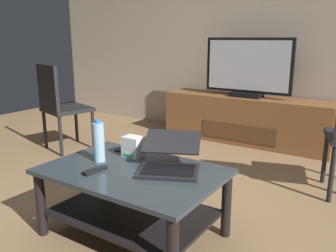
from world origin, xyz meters
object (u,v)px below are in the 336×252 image
(television, at_px, (248,69))
(laptop, at_px, (170,159))
(router_box, at_px, (133,147))
(coffee_table, at_px, (133,190))
(side_chair, at_px, (60,103))
(cell_phone, at_px, (123,148))
(media_cabinet, at_px, (246,119))
(water_bottle_near, at_px, (99,142))
(tv_remote, at_px, (95,170))

(television, relative_size, laptop, 1.92)
(laptop, xyz_separation_m, router_box, (-0.32, 0.05, 0.01))
(coffee_table, bearing_deg, side_chair, 151.95)
(side_chair, bearing_deg, coffee_table, -28.05)
(router_box, bearing_deg, cell_phone, 152.16)
(media_cabinet, height_order, router_box, router_box)
(side_chair, bearing_deg, cell_phone, -24.45)
(television, xyz_separation_m, router_box, (0.03, -2.10, -0.35))
(water_bottle_near, bearing_deg, laptop, 16.62)
(side_chair, bearing_deg, tv_remote, -34.33)
(laptop, bearing_deg, coffee_table, -143.35)
(cell_phone, xyz_separation_m, tv_remote, (0.15, -0.42, 0.01))
(media_cabinet, distance_m, tv_remote, 2.47)
(television, height_order, cell_phone, television)
(tv_remote, bearing_deg, television, 96.05)
(media_cabinet, distance_m, television, 0.59)
(television, relative_size, router_box, 7.42)
(coffee_table, xyz_separation_m, media_cabinet, (-0.18, 2.31, -0.03))
(coffee_table, distance_m, router_box, 0.31)
(water_bottle_near, relative_size, tv_remote, 1.67)
(side_chair, bearing_deg, router_box, -24.80)
(tv_remote, bearing_deg, side_chair, 151.26)
(cell_phone, bearing_deg, water_bottle_near, -97.35)
(water_bottle_near, bearing_deg, router_box, 56.50)
(router_box, bearing_deg, side_chair, 155.20)
(coffee_table, height_order, laptop, laptop)
(router_box, distance_m, tv_remote, 0.34)
(television, height_order, water_bottle_near, television)
(media_cabinet, bearing_deg, tv_remote, -89.54)
(water_bottle_near, height_order, tv_remote, water_bottle_near)
(side_chair, distance_m, laptop, 2.05)
(router_box, xyz_separation_m, tv_remote, (-0.01, -0.34, -0.06))
(tv_remote, bearing_deg, cell_phone, 114.58)
(coffee_table, xyz_separation_m, television, (-0.18, 2.29, 0.55))
(media_cabinet, bearing_deg, laptop, -80.75)
(media_cabinet, distance_m, router_box, 2.14)
(tv_remote, bearing_deg, router_box, 93.32)
(cell_phone, height_order, tv_remote, tv_remote)
(router_box, distance_m, cell_phone, 0.19)
(side_chair, relative_size, tv_remote, 5.80)
(media_cabinet, distance_m, water_bottle_near, 2.33)
(coffee_table, height_order, media_cabinet, media_cabinet)
(cell_phone, bearing_deg, coffee_table, -56.83)
(laptop, height_order, tv_remote, laptop)
(coffee_table, bearing_deg, cell_phone, 138.02)
(laptop, height_order, cell_phone, laptop)
(television, height_order, laptop, television)
(laptop, height_order, router_box, laptop)
(coffee_table, height_order, tv_remote, tv_remote)
(cell_phone, relative_size, tv_remote, 0.88)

